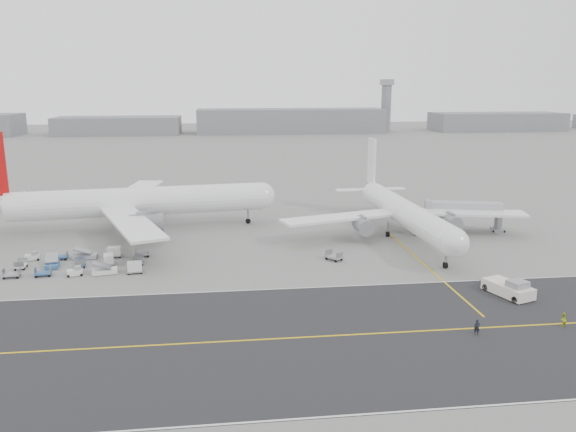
{
  "coord_description": "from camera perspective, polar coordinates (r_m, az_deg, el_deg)",
  "views": [
    {
      "loc": [
        -1.94,
        -76.42,
        28.11
      ],
      "look_at": [
        8.71,
        12.0,
        7.2
      ],
      "focal_mm": 35.0,
      "sensor_mm": 36.0,
      "label": 1
    }
  ],
  "objects": [
    {
      "name": "airliner_b",
      "position": [
        107.61,
        11.63,
        0.42
      ],
      "size": [
        47.53,
        48.12,
        16.59
      ],
      "rotation": [
        0.0,
        0.0,
        0.04
      ],
      "color": "white",
      "rests_on": "ground"
    },
    {
      "name": "horizon_buildings",
      "position": [
        339.1,
        -1.45,
        8.46
      ],
      "size": [
        520.0,
        28.0,
        28.0
      ],
      "primitive_type": null,
      "color": "gray",
      "rests_on": "ground"
    },
    {
      "name": "ground_crew_a",
      "position": [
        69.21,
        18.65,
        -10.66
      ],
      "size": [
        0.79,
        0.67,
        1.84
      ],
      "primitive_type": "imported",
      "rotation": [
        0.0,
        0.0,
        -0.41
      ],
      "color": "black",
      "rests_on": "ground"
    },
    {
      "name": "ground",
      "position": [
        81.45,
        -5.12,
        -7.03
      ],
      "size": [
        700.0,
        700.0,
        0.0
      ],
      "primitive_type": "plane",
      "color": "gray",
      "rests_on": "ground"
    },
    {
      "name": "pushback_tug",
      "position": [
        82.7,
        21.55,
        -6.85
      ],
      "size": [
        5.26,
        8.95,
        2.54
      ],
      "rotation": [
        0.0,
        0.0,
        0.33
      ],
      "color": "silver",
      "rests_on": "ground"
    },
    {
      "name": "taxiway",
      "position": [
        65.22,
        -0.07,
        -12.31
      ],
      "size": [
        220.0,
        59.0,
        0.03
      ],
      "color": "#29292C",
      "rests_on": "ground"
    },
    {
      "name": "ground_crew_b",
      "position": [
        75.3,
        26.17,
        -9.43
      ],
      "size": [
        1.02,
        0.92,
        1.72
      ],
      "primitive_type": "imported",
      "rotation": [
        0.0,
        0.0,
        3.53
      ],
      "color": "#B0BC16",
      "rests_on": "ground"
    },
    {
      "name": "gse_cluster",
      "position": [
        95.16,
        -20.28,
        -4.81
      ],
      "size": [
        26.91,
        18.61,
        1.85
      ],
      "primitive_type": null,
      "rotation": [
        0.0,
        0.0,
        0.12
      ],
      "color": "gray",
      "rests_on": "ground"
    },
    {
      "name": "stray_dolly",
      "position": [
        92.67,
        4.68,
        -4.49
      ],
      "size": [
        2.88,
        3.08,
        1.62
      ],
      "primitive_type": null,
      "rotation": [
        0.0,
        0.0,
        0.64
      ],
      "color": "silver",
      "rests_on": "ground"
    },
    {
      "name": "control_tower",
      "position": [
        356.51,
        9.94,
        11.12
      ],
      "size": [
        7.0,
        7.0,
        31.25
      ],
      "color": "gray",
      "rests_on": "ground"
    },
    {
      "name": "airliner_a",
      "position": [
        114.1,
        -15.51,
        1.4
      ],
      "size": [
        57.31,
        56.41,
        19.8
      ],
      "rotation": [
        0.0,
        0.0,
        1.68
      ],
      "color": "white",
      "rests_on": "ground"
    },
    {
      "name": "jet_bridge",
      "position": [
        115.49,
        17.5,
        0.58
      ],
      "size": [
        15.61,
        6.56,
        5.84
      ],
      "rotation": [
        0.0,
        0.0,
        -0.25
      ],
      "color": "gray",
      "rests_on": "ground"
    }
  ]
}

